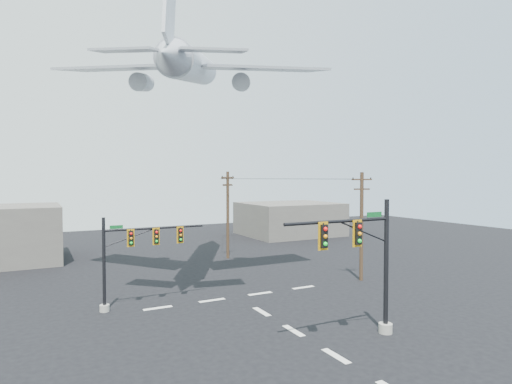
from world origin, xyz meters
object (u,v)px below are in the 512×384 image
utility_pole_c (227,205)px  signal_mast_far (131,256)px  airliner (192,67)px  signal_mast_near (367,264)px  utility_pole_b (228,213)px  utility_pole_a (362,224)px

utility_pole_c → signal_mast_far: bearing=-130.7°
utility_pole_c → airliner: bearing=-126.4°
signal_mast_near → utility_pole_c: size_ratio=0.82×
utility_pole_b → signal_mast_far: bearing=-157.4°
signal_mast_far → utility_pole_b: utility_pole_b is taller
signal_mast_far → utility_pole_c: size_ratio=0.77×
airliner → signal_mast_far: bearing=160.3°
utility_pole_a → utility_pole_c: (-0.64, 27.85, 0.00)m
utility_pole_b → utility_pole_c: size_ratio=1.02×
utility_pole_c → airliner: size_ratio=0.40×
signal_mast_far → utility_pole_b: 18.95m
utility_pole_a → airliner: airliner is taller
utility_pole_a → utility_pole_b: bearing=126.6°
signal_mast_near → signal_mast_far: signal_mast_near is taller
airliner → utility_pole_b: bearing=-14.6°
utility_pole_a → utility_pole_c: 27.86m
signal_mast_near → airliner: airliner is taller
signal_mast_near → utility_pole_a: utility_pole_a is taller
signal_mast_near → utility_pole_b: size_ratio=0.81×
utility_pole_b → utility_pole_c: 14.32m
utility_pole_a → utility_pole_c: size_ratio=1.00×
signal_mast_far → utility_pole_c: bearing=54.8°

